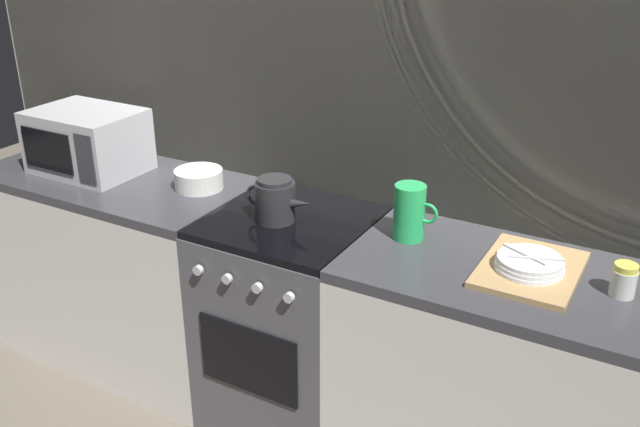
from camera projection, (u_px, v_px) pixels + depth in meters
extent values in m
plane|color=#6B6054|center=(293.00, 410.00, 3.01)|extent=(8.00, 8.00, 0.00)
cube|color=#B2AD9E|center=(332.00, 120.00, 2.78)|extent=(3.60, 0.05, 2.40)
cube|color=silver|center=(329.00, 121.00, 2.76)|extent=(3.58, 0.01, 2.39)
cube|color=silver|center=(125.00, 271.00, 3.24)|extent=(1.20, 0.60, 0.86)
cube|color=#38383D|center=(113.00, 180.00, 3.05)|extent=(1.20, 0.60, 0.04)
cube|color=#4C4C51|center=(292.00, 323.00, 2.83)|extent=(0.60, 0.60, 0.87)
cube|color=black|center=(290.00, 222.00, 2.65)|extent=(0.59, 0.59, 0.03)
cube|color=black|center=(248.00, 360.00, 2.58)|extent=(0.42, 0.01, 0.28)
cylinder|color=#B7B7BC|center=(198.00, 270.00, 2.52)|extent=(0.04, 0.02, 0.04)
cylinder|color=#B7B7BC|center=(227.00, 279.00, 2.47)|extent=(0.04, 0.02, 0.04)
cylinder|color=#B7B7BC|center=(257.00, 288.00, 2.41)|extent=(0.04, 0.02, 0.04)
cylinder|color=#B7B7BC|center=(289.00, 297.00, 2.35)|extent=(0.04, 0.02, 0.04)
cube|color=silver|center=(514.00, 396.00, 2.43)|extent=(1.20, 0.60, 0.86)
cube|color=#38383D|center=(530.00, 282.00, 2.25)|extent=(1.20, 0.60, 0.04)
cube|color=#B2B2B7|center=(88.00, 141.00, 3.06)|extent=(0.46, 0.34, 0.27)
cube|color=black|center=(47.00, 150.00, 2.94)|extent=(0.28, 0.01, 0.17)
cube|color=#333338|center=(85.00, 159.00, 2.84)|extent=(0.09, 0.01, 0.21)
cylinder|color=#262628|center=(275.00, 202.00, 2.60)|extent=(0.15, 0.15, 0.15)
cylinder|color=#262628|center=(274.00, 181.00, 2.57)|extent=(0.13, 0.13, 0.02)
cone|color=#262628|center=(301.00, 204.00, 2.54)|extent=(0.10, 0.04, 0.05)
torus|color=#262628|center=(256.00, 195.00, 2.63)|extent=(0.08, 0.01, 0.08)
cylinder|color=silver|center=(199.00, 179.00, 2.90)|extent=(0.20, 0.20, 0.08)
cylinder|color=green|center=(409.00, 212.00, 2.45)|extent=(0.11, 0.11, 0.20)
torus|color=green|center=(427.00, 213.00, 2.42)|extent=(0.08, 0.01, 0.08)
cube|color=tan|center=(530.00, 269.00, 2.26)|extent=(0.30, 0.40, 0.02)
cylinder|color=silver|center=(529.00, 267.00, 2.24)|extent=(0.22, 0.22, 0.01)
cylinder|color=silver|center=(530.00, 263.00, 2.23)|extent=(0.21, 0.21, 0.01)
cylinder|color=silver|center=(530.00, 260.00, 2.23)|extent=(0.21, 0.21, 0.01)
cylinder|color=silver|center=(537.00, 258.00, 2.21)|extent=(0.16, 0.07, 0.01)
cube|color=silver|center=(525.00, 254.00, 2.24)|extent=(0.16, 0.09, 0.00)
cylinder|color=silver|center=(623.00, 283.00, 2.12)|extent=(0.08, 0.08, 0.08)
cylinder|color=#D8D14C|center=(626.00, 267.00, 2.10)|extent=(0.07, 0.07, 0.02)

